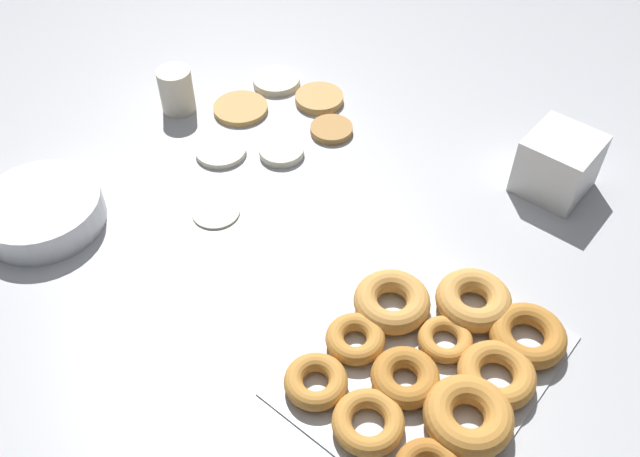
{
  "coord_description": "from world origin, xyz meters",
  "views": [
    {
      "loc": [
        -0.66,
        -0.62,
        0.83
      ],
      "look_at": [
        -0.08,
        -0.14,
        0.04
      ],
      "focal_mm": 38.0,
      "sensor_mm": 36.0,
      "label": 1
    }
  ],
  "objects_px": {
    "paper_cup": "(176,90)",
    "pancake_4": "(241,108)",
    "pancake_0": "(331,129)",
    "pancake_1": "(216,211)",
    "container_stack": "(558,164)",
    "donut_tray": "(436,360)",
    "batter_bowl": "(42,211)",
    "pancake_5": "(282,151)",
    "pancake_3": "(276,81)",
    "pancake_6": "(319,99)",
    "pancake_2": "(221,151)"
  },
  "relations": [
    {
      "from": "pancake_1",
      "to": "batter_bowl",
      "type": "relative_size",
      "value": 0.41
    },
    {
      "from": "pancake_1",
      "to": "container_stack",
      "type": "relative_size",
      "value": 0.7
    },
    {
      "from": "pancake_0",
      "to": "pancake_1",
      "type": "height_order",
      "value": "pancake_0"
    },
    {
      "from": "pancake_0",
      "to": "container_stack",
      "type": "relative_size",
      "value": 0.7
    },
    {
      "from": "batter_bowl",
      "to": "pancake_5",
      "type": "bearing_deg",
      "value": -25.99
    },
    {
      "from": "pancake_1",
      "to": "donut_tray",
      "type": "distance_m",
      "value": 0.46
    },
    {
      "from": "pancake_3",
      "to": "paper_cup",
      "type": "xyz_separation_m",
      "value": [
        -0.19,
        0.09,
        0.04
      ]
    },
    {
      "from": "container_stack",
      "to": "pancake_4",
      "type": "bearing_deg",
      "value": 108.34
    },
    {
      "from": "container_stack",
      "to": "paper_cup",
      "type": "bearing_deg",
      "value": 111.41
    },
    {
      "from": "pancake_4",
      "to": "container_stack",
      "type": "bearing_deg",
      "value": -71.66
    },
    {
      "from": "paper_cup",
      "to": "pancake_1",
      "type": "bearing_deg",
      "value": -120.71
    },
    {
      "from": "pancake_5",
      "to": "pancake_4",
      "type": "bearing_deg",
      "value": 72.82
    },
    {
      "from": "pancake_1",
      "to": "donut_tray",
      "type": "bearing_deg",
      "value": -92.41
    },
    {
      "from": "batter_bowl",
      "to": "container_stack",
      "type": "distance_m",
      "value": 0.89
    },
    {
      "from": "pancake_2",
      "to": "paper_cup",
      "type": "xyz_separation_m",
      "value": [
        0.04,
        0.17,
        0.04
      ]
    },
    {
      "from": "pancake_1",
      "to": "pancake_3",
      "type": "relative_size",
      "value": 0.84
    },
    {
      "from": "pancake_3",
      "to": "donut_tray",
      "type": "xyz_separation_m",
      "value": [
        -0.37,
        -0.64,
        0.01
      ]
    },
    {
      "from": "pancake_6",
      "to": "batter_bowl",
      "type": "relative_size",
      "value": 0.48
    },
    {
      "from": "paper_cup",
      "to": "pancake_6",
      "type": "bearing_deg",
      "value": -45.23
    },
    {
      "from": "pancake_0",
      "to": "pancake_4",
      "type": "distance_m",
      "value": 0.2
    },
    {
      "from": "donut_tray",
      "to": "container_stack",
      "type": "xyz_separation_m",
      "value": [
        0.45,
        0.05,
        0.04
      ]
    },
    {
      "from": "paper_cup",
      "to": "pancake_3",
      "type": "bearing_deg",
      "value": -25.52
    },
    {
      "from": "pancake_4",
      "to": "pancake_5",
      "type": "height_order",
      "value": "pancake_5"
    },
    {
      "from": "paper_cup",
      "to": "pancake_5",
      "type": "bearing_deg",
      "value": -83.93
    },
    {
      "from": "pancake_0",
      "to": "container_stack",
      "type": "xyz_separation_m",
      "value": [
        0.13,
        -0.4,
        0.05
      ]
    },
    {
      "from": "pancake_4",
      "to": "pancake_3",
      "type": "bearing_deg",
      "value": 4.16
    },
    {
      "from": "batter_bowl",
      "to": "container_stack",
      "type": "relative_size",
      "value": 1.72
    },
    {
      "from": "pancake_3",
      "to": "paper_cup",
      "type": "distance_m",
      "value": 0.22
    },
    {
      "from": "pancake_0",
      "to": "pancake_1",
      "type": "xyz_separation_m",
      "value": [
        -0.3,
        0.01,
        -0.0
      ]
    },
    {
      "from": "pancake_0",
      "to": "pancake_6",
      "type": "xyz_separation_m",
      "value": [
        0.06,
        0.08,
        0.0
      ]
    },
    {
      "from": "pancake_0",
      "to": "paper_cup",
      "type": "xyz_separation_m",
      "value": [
        -0.14,
        0.29,
        0.04
      ]
    },
    {
      "from": "pancake_2",
      "to": "donut_tray",
      "type": "bearing_deg",
      "value": -103.56
    },
    {
      "from": "pancake_3",
      "to": "pancake_6",
      "type": "bearing_deg",
      "value": -85.38
    },
    {
      "from": "pancake_0",
      "to": "pancake_1",
      "type": "relative_size",
      "value": 1.0
    },
    {
      "from": "pancake_1",
      "to": "pancake_4",
      "type": "bearing_deg",
      "value": 36.02
    },
    {
      "from": "container_stack",
      "to": "paper_cup",
      "type": "height_order",
      "value": "container_stack"
    },
    {
      "from": "pancake_5",
      "to": "pancake_3",
      "type": "bearing_deg",
      "value": 44.69
    },
    {
      "from": "donut_tray",
      "to": "pancake_6",
      "type": "bearing_deg",
      "value": 54.23
    },
    {
      "from": "pancake_6",
      "to": "container_stack",
      "type": "bearing_deg",
      "value": -81.95
    },
    {
      "from": "pancake_2",
      "to": "pancake_6",
      "type": "relative_size",
      "value": 0.97
    },
    {
      "from": "pancake_4",
      "to": "donut_tray",
      "type": "xyz_separation_m",
      "value": [
        -0.26,
        -0.63,
        0.01
      ]
    },
    {
      "from": "pancake_2",
      "to": "pancake_5",
      "type": "distance_m",
      "value": 0.11
    },
    {
      "from": "pancake_0",
      "to": "paper_cup",
      "type": "bearing_deg",
      "value": 115.96
    },
    {
      "from": "pancake_0",
      "to": "batter_bowl",
      "type": "xyz_separation_m",
      "value": [
        -0.5,
        0.22,
        0.02
      ]
    },
    {
      "from": "pancake_0",
      "to": "pancake_3",
      "type": "bearing_deg",
      "value": 74.66
    },
    {
      "from": "donut_tray",
      "to": "paper_cup",
      "type": "bearing_deg",
      "value": 76.12
    },
    {
      "from": "pancake_0",
      "to": "pancake_5",
      "type": "bearing_deg",
      "value": 164.76
    },
    {
      "from": "pancake_5",
      "to": "batter_bowl",
      "type": "relative_size",
      "value": 0.41
    },
    {
      "from": "paper_cup",
      "to": "pancake_4",
      "type": "bearing_deg",
      "value": -53.22
    },
    {
      "from": "pancake_3",
      "to": "donut_tray",
      "type": "distance_m",
      "value": 0.74
    }
  ]
}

